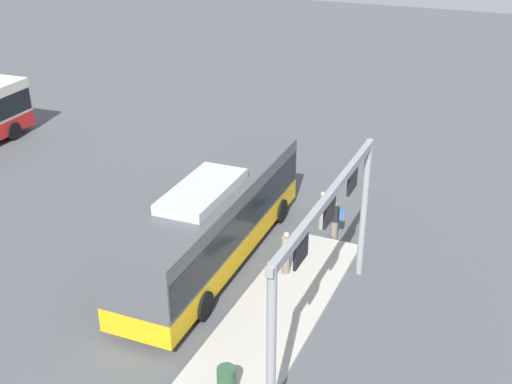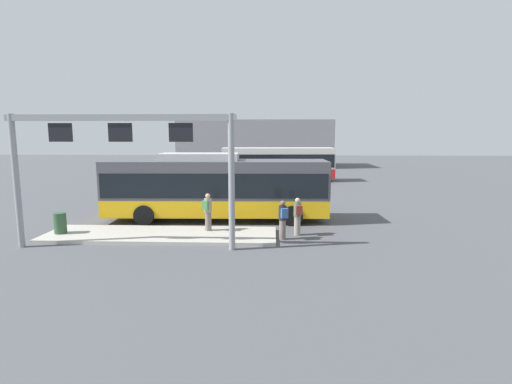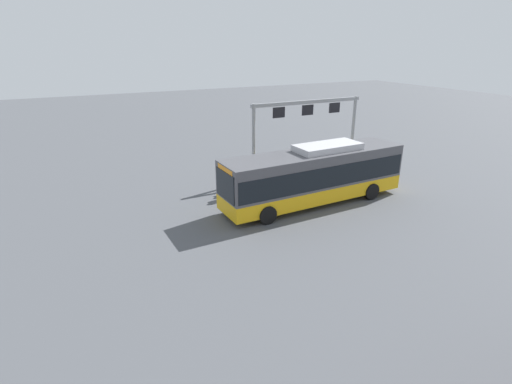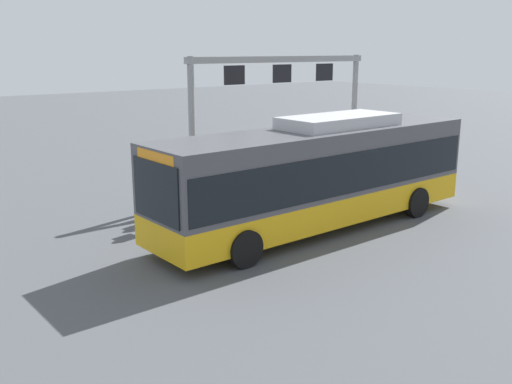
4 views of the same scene
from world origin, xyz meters
name	(u,v)px [view 2 (image 2 of 4)]	position (x,y,z in m)	size (l,w,h in m)	color
ground_plane	(217,220)	(0.00, 0.00, 0.00)	(120.00, 120.00, 0.00)	#4C4F54
platform_curb	(161,235)	(-1.97, -3.42, 0.08)	(10.00, 2.80, 0.16)	#B2ADA3
bus_main	(216,186)	(-0.01, 0.00, 1.81)	(11.35, 2.96, 3.46)	#EAAD14
bus_background_left	(278,162)	(3.34, 17.13, 1.78)	(10.46, 3.19, 3.10)	red
person_boarding	(283,219)	(3.32, -3.65, 0.89)	(0.44, 0.58, 1.67)	slate
person_waiting_near	(298,215)	(3.98, -2.91, 0.89)	(0.40, 0.57, 1.67)	gray
person_waiting_mid	(208,211)	(0.01, -2.87, 1.05)	(0.46, 0.59, 1.67)	slate
platform_sign_gantry	(121,153)	(-2.86, -5.21, 3.73)	(8.77, 0.24, 5.20)	gray
station_building	(256,143)	(0.54, 33.97, 3.06)	(20.01, 8.00, 6.12)	gray
trash_bin	(60,223)	(-6.32, -3.61, 0.61)	(0.52, 0.52, 0.90)	#2D5133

